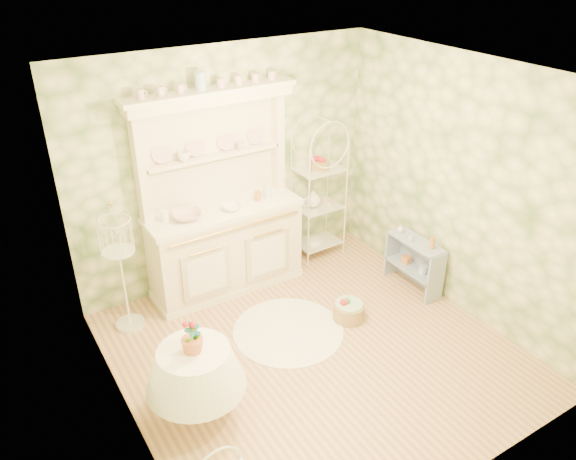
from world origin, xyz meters
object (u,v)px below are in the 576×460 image
kitchen_dresser (223,197)px  side_shelf (414,264)px  birdcage_stand (121,268)px  bakers_rack (319,193)px  round_table (197,384)px  floor_basket (349,310)px

kitchen_dresser → side_shelf: bearing=-32.6°
kitchen_dresser → birdcage_stand: size_ratio=1.61×
kitchen_dresser → bakers_rack: bearing=3.7°
birdcage_stand → kitchen_dresser: bearing=6.2°
round_table → bakers_rack: bearing=35.8°
kitchen_dresser → birdcage_stand: (-1.22, -0.13, -0.43)m
kitchen_dresser → birdcage_stand: kitchen_dresser is taller
birdcage_stand → floor_basket: size_ratio=4.10×
kitchen_dresser → round_table: (-1.10, -1.67, -0.79)m
bakers_rack → side_shelf: 1.44m
side_shelf → round_table: (-2.92, -0.51, 0.05)m
side_shelf → round_table: size_ratio=1.01×
bakers_rack → kitchen_dresser: bearing=-178.3°
birdcage_stand → floor_basket: birdcage_stand is taller
kitchen_dresser → round_table: size_ratio=3.25×
side_shelf → floor_basket: (-1.00, -0.10, -0.19)m
round_table → floor_basket: (1.92, 0.41, -0.24)m
kitchen_dresser → bakers_rack: kitchen_dresser is taller
bakers_rack → birdcage_stand: 2.56m
bakers_rack → round_table: (-2.44, -1.76, -0.49)m
bakers_rack → round_table: size_ratio=2.40×
kitchen_dresser → floor_basket: 1.82m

